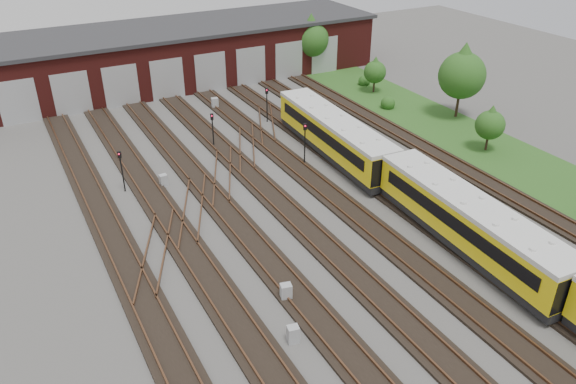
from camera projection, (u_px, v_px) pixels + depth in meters
name	position (u px, v px, depth m)	size (l,w,h in m)	color
ground	(362.00, 250.00, 36.64)	(120.00, 120.00, 0.00)	#464441
track_network	(355.00, 245.00, 36.97)	(30.40, 70.00, 0.33)	black
maintenance_shed	(167.00, 54.00, 65.74)	(51.00, 12.50, 6.35)	#521714
grass_verge	(468.00, 139.00, 52.20)	(8.00, 55.00, 0.05)	#27531B
metro_train	(469.00, 223.00, 35.84)	(3.68, 47.97, 3.27)	black
signal_mast_0	(121.00, 166.00, 42.49)	(0.30, 0.29, 3.40)	black
signal_mast_1	(213.00, 125.00, 49.85)	(0.32, 0.31, 3.16)	black
signal_mast_2	(267.00, 100.00, 54.93)	(0.33, 0.31, 3.49)	black
signal_mast_3	(305.00, 139.00, 46.54)	(0.32, 0.31, 3.70)	black
relay_cabinet_0	(293.00, 334.00, 29.17)	(0.61, 0.50, 1.01)	#A1A3A6
relay_cabinet_1	(164.00, 180.00, 44.09)	(0.58, 0.49, 0.97)	#A1A3A6
relay_cabinet_2	(286.00, 292.00, 32.12)	(0.63, 0.53, 1.05)	#A1A3A6
relay_cabinet_3	(215.00, 103.00, 59.07)	(0.67, 0.56, 1.11)	#A1A3A6
relay_cabinet_4	(377.00, 152.00, 48.68)	(0.57, 0.48, 0.95)	#A1A3A6
tree_0	(311.00, 35.00, 68.14)	(4.35, 4.35, 7.21)	black
tree_1	(375.00, 69.00, 62.47)	(2.48, 2.48, 4.12)	black
tree_2	(463.00, 70.00, 54.77)	(4.60, 4.60, 7.62)	black
tree_3	(491.00, 122.00, 48.80)	(2.57, 2.57, 4.26)	black
bush_1	(388.00, 101.00, 58.94)	(1.49, 1.49, 1.49)	#1E4614
bush_2	(364.00, 79.00, 65.62)	(1.39, 1.39, 1.39)	#1E4614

